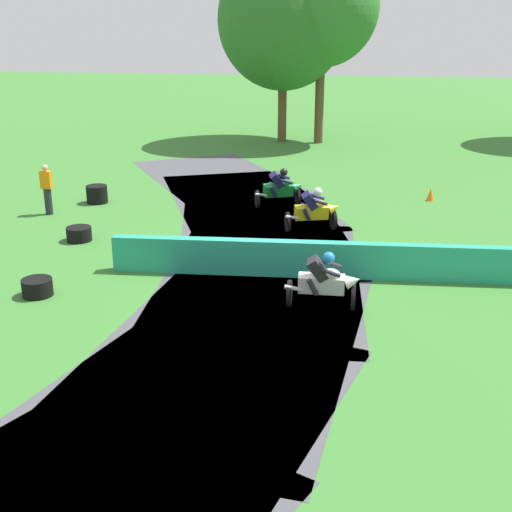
# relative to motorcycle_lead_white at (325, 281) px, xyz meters

# --- Properties ---
(ground_plane) EXTENTS (120.00, 120.00, 0.00)m
(ground_plane) POSITION_rel_motorcycle_lead_white_xyz_m (-1.61, 1.88, -0.65)
(ground_plane) COLOR #38752D
(track_asphalt) EXTENTS (10.25, 30.76, 0.01)m
(track_asphalt) POSITION_rel_motorcycle_lead_white_xyz_m (-2.83, 1.82, -0.65)
(track_asphalt) COLOR #47474C
(track_asphalt) RESTS_ON ground
(safety_barrier) EXTENTS (18.47, 1.18, 0.90)m
(safety_barrier) POSITION_rel_motorcycle_lead_white_xyz_m (3.86, 2.14, -0.20)
(safety_barrier) COLOR #239375
(safety_barrier) RESTS_ON ground
(motorcycle_lead_white) EXTENTS (1.68, 0.74, 1.43)m
(motorcycle_lead_white) POSITION_rel_motorcycle_lead_white_xyz_m (0.00, 0.00, 0.00)
(motorcycle_lead_white) COLOR black
(motorcycle_lead_white) RESTS_ON ground
(motorcycle_chase_yellow) EXTENTS (1.72, 1.11, 1.43)m
(motorcycle_chase_yellow) POSITION_rel_motorcycle_lead_white_xyz_m (-0.58, 5.66, -0.00)
(motorcycle_chase_yellow) COLOR black
(motorcycle_chase_yellow) RESTS_ON ground
(motorcycle_trailing_green) EXTENTS (1.73, 1.18, 1.43)m
(motorcycle_trailing_green) POSITION_rel_motorcycle_lead_white_xyz_m (-1.86, 8.21, -0.01)
(motorcycle_trailing_green) COLOR black
(motorcycle_trailing_green) RESTS_ON ground
(tire_stack_mid_a) EXTENTS (0.70, 0.70, 0.40)m
(tire_stack_mid_a) POSITION_rel_motorcycle_lead_white_xyz_m (-6.56, -0.17, -0.45)
(tire_stack_mid_a) COLOR black
(tire_stack_mid_a) RESTS_ON ground
(tire_stack_mid_b) EXTENTS (0.71, 0.71, 0.40)m
(tire_stack_mid_b) POSITION_rel_motorcycle_lead_white_xyz_m (-7.17, 3.81, -0.45)
(tire_stack_mid_b) COLOR black
(tire_stack_mid_b) RESTS_ON ground
(tire_stack_far) EXTENTS (0.72, 0.72, 0.60)m
(tire_stack_far) POSITION_rel_motorcycle_lead_white_xyz_m (-8.16, 7.87, -0.35)
(tire_stack_far) COLOR black
(tire_stack_far) RESTS_ON ground
(track_marshal) EXTENTS (0.34, 0.24, 1.63)m
(track_marshal) POSITION_rel_motorcycle_lead_white_xyz_m (-9.19, 6.28, 0.16)
(track_marshal) COLOR #232328
(track_marshal) RESTS_ON ground
(traffic_cone) EXTENTS (0.28, 0.28, 0.44)m
(traffic_cone) POSITION_rel_motorcycle_lead_white_xyz_m (3.23, 9.80, -0.43)
(traffic_cone) COLOR orange
(traffic_cone) RESTS_ON ground
(tree_far_left) EXTENTS (5.44, 5.44, 9.38)m
(tree_far_left) POSITION_rel_motorcycle_lead_white_xyz_m (-1.28, 20.67, 5.86)
(tree_far_left) COLOR brown
(tree_far_left) RESTS_ON ground
(tree_mid_rise) EXTENTS (6.38, 6.38, 9.25)m
(tree_mid_rise) POSITION_rel_motorcycle_lead_white_xyz_m (-3.15, 20.77, 5.24)
(tree_mid_rise) COLOR brown
(tree_mid_rise) RESTS_ON ground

